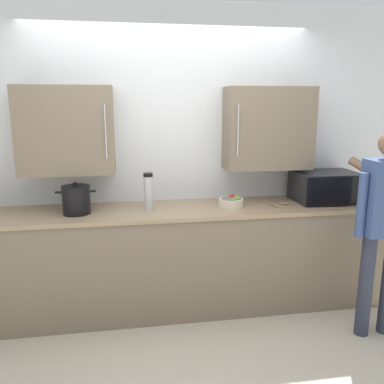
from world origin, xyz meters
TOP-DOWN VIEW (x-y plane):
  - ground_plane at (0.00, 0.00)m, footprint 9.52×9.52m
  - back_wall_tiled at (-0.00, 1.11)m, footprint 4.29×0.44m
  - counter_unit at (0.00, 0.80)m, footprint 3.76×0.64m
  - microwave_oven at (1.39, 0.84)m, footprint 0.56×0.46m
  - thermos_flask at (-0.22, 0.80)m, footprint 0.08×0.08m
  - stock_pot at (-0.81, 0.76)m, footprint 0.33×0.23m
  - fruit_bowl at (0.51, 0.79)m, footprint 0.22×0.22m
  - wooden_spoon at (0.95, 0.75)m, footprint 0.17×0.19m
  - person_figure at (1.54, 0.13)m, footprint 0.44×0.53m

SIDE VIEW (x-z plane):
  - ground_plane at x=0.00m, z-range 0.00..0.00m
  - counter_unit at x=0.00m, z-range 0.00..0.94m
  - wooden_spoon at x=0.95m, z-range 0.94..0.96m
  - fruit_bowl at x=0.51m, z-range 0.93..1.03m
  - person_figure at x=1.54m, z-range 0.16..1.81m
  - stock_pot at x=-0.81m, z-range 0.93..1.19m
  - microwave_oven at x=1.39m, z-range 0.94..1.21m
  - thermos_flask at x=-0.22m, z-range 0.94..1.26m
  - back_wall_tiled at x=0.00m, z-range 0.06..2.76m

